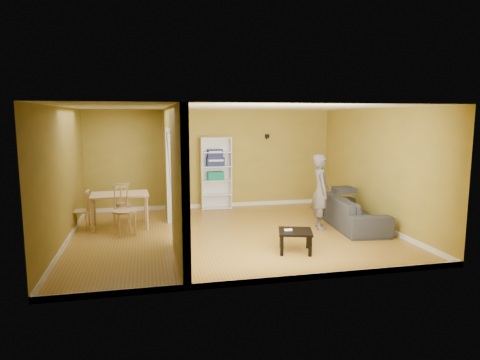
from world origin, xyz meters
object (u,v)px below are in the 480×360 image
coffee_table (295,234)px  chair_far (123,203)px  chair_left (81,210)px  dining_table (120,197)px  bookshelf (216,173)px  person (321,185)px  chair_near (124,210)px  sofa (352,207)px

coffee_table → chair_far: 4.37m
chair_left → dining_table: bearing=98.1°
bookshelf → dining_table: (-2.37, -1.54, -0.27)m
coffee_table → chair_far: size_ratio=0.68×
person → chair_left: bearing=89.5°
coffee_table → chair_left: bearing=148.4°
person → bookshelf: 3.16m
dining_table → coffee_table: bearing=-38.0°
bookshelf → chair_near: 3.17m
coffee_table → dining_table: 4.03m
sofa → bookshelf: (-2.63, 2.55, 0.51)m
person → dining_table: 4.38m
sofa → chair_near: bearing=91.0°
person → chair_left: person is taller
sofa → chair_far: size_ratio=2.64×
bookshelf → coffee_table: (0.79, -4.01, -0.61)m
dining_table → chair_near: chair_near is taller
dining_table → chair_left: (-0.82, -0.02, -0.24)m
dining_table → bookshelf: bearing=33.1°
chair_near → chair_far: chair_near is taller
chair_near → coffee_table: bearing=-51.1°
bookshelf → chair_far: (-2.35, -0.97, -0.51)m
chair_near → chair_far: size_ratio=1.22×
person → dining_table: size_ratio=1.58×
chair_left → sofa: bearing=86.8°
dining_table → chair_far: size_ratio=1.40×
coffee_table → person: bearing=53.3°
sofa → dining_table: sofa is taller
sofa → person: (-0.74, 0.01, 0.52)m
person → chair_far: (-4.24, 1.57, -0.52)m
sofa → chair_near: (-4.88, 0.37, 0.09)m
chair_left → chair_far: 1.03m
sofa → coffee_table: bearing=133.7°
person → chair_far: person is taller
coffee_table → sofa: bearing=38.4°
bookshelf → chair_far: bookshelf is taller
chair_left → chair_far: bearing=132.0°
dining_table → chair_near: (0.12, -0.64, -0.15)m
chair_far → person: bearing=164.0°
person → chair_near: (-4.14, 0.36, -0.43)m
sofa → chair_far: bearing=77.6°
bookshelf → person: bearing=-53.4°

